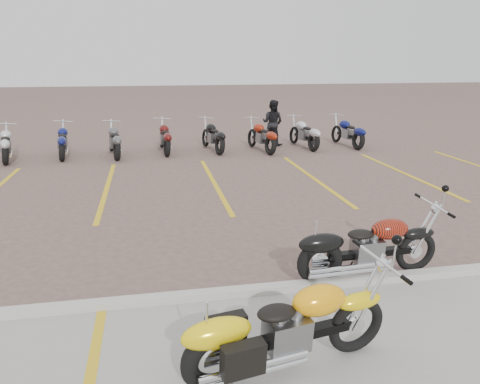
% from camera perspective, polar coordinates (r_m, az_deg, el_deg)
% --- Properties ---
extents(ground, '(100.00, 100.00, 0.00)m').
position_cam_1_polar(ground, '(8.38, 0.68, -5.83)').
color(ground, '#705850').
rests_on(ground, ground).
extents(curb, '(60.00, 0.18, 0.12)m').
position_cam_1_polar(curb, '(6.59, 4.29, -11.69)').
color(curb, '#ADAAA3').
rests_on(curb, ground).
extents(parking_stripes, '(38.00, 5.50, 0.01)m').
position_cam_1_polar(parking_stripes, '(12.13, -3.15, 1.10)').
color(parking_stripes, gold).
rests_on(parking_stripes, ground).
extents(yellow_cruiser, '(2.26, 0.58, 0.94)m').
position_cam_1_polar(yellow_cruiser, '(4.93, 5.35, -16.55)').
color(yellow_cruiser, black).
rests_on(yellow_cruiser, ground).
extents(flame_cruiser, '(2.20, 0.35, 0.91)m').
position_cam_1_polar(flame_cruiser, '(7.05, 14.99, -6.80)').
color(flame_cruiser, black).
rests_on(flame_cruiser, ground).
extents(person_b, '(1.02, 0.98, 1.66)m').
position_cam_1_polar(person_b, '(17.42, 3.99, 8.42)').
color(person_b, black).
rests_on(person_b, ground).
extents(bg_bike_row, '(15.83, 2.08, 1.10)m').
position_cam_1_polar(bg_bike_row, '(16.08, -12.26, 6.45)').
color(bg_bike_row, black).
rests_on(bg_bike_row, ground).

